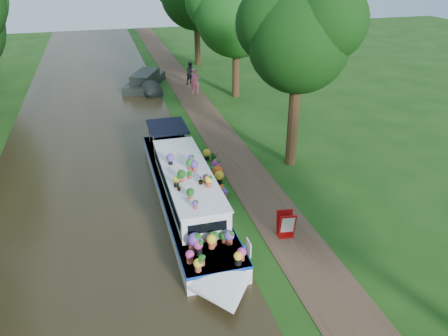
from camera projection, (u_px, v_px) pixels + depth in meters
ground at (238, 201)px, 19.39m from camera, size 100.00×100.00×0.00m
canal_water at (99, 222)px, 17.94m from camera, size 10.00×100.00×0.02m
towpath at (263, 198)px, 19.67m from camera, size 2.20×100.00×0.03m
plant_boat at (188, 193)px, 18.37m from camera, size 2.29×13.52×2.30m
tree_near_overhang at (299, 33)px, 20.00m from camera, size 5.52×5.28×8.99m
tree_near_mid at (236, 7)px, 30.59m from camera, size 6.90×6.60×9.40m
second_boat at (145, 81)px, 35.29m from camera, size 4.05×6.97×1.26m
sandwich_board at (286, 225)px, 16.83m from camera, size 0.67×0.58×1.03m
pedestrian_pink at (195, 81)px, 33.53m from camera, size 0.71×0.47×1.93m
pedestrian_dark at (191, 73)px, 35.95m from camera, size 1.08×0.98×1.81m
verge_plant at (214, 156)px, 23.12m from camera, size 0.46×0.41×0.47m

